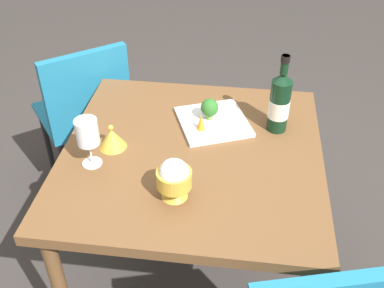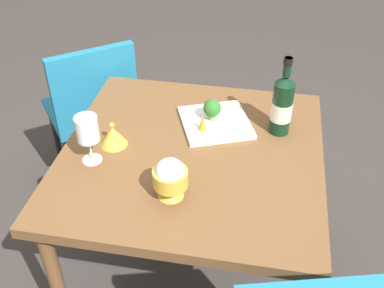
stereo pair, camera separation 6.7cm
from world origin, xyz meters
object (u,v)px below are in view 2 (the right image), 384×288
(rice_bowl, at_px, (170,178))
(broccoli_floret, at_px, (212,108))
(wine_glass, at_px, (87,130))
(serving_plate, at_px, (215,122))
(chair_by_wall, at_px, (93,105))
(wine_bottle, at_px, (282,105))
(rice_bowl_lid, at_px, (113,135))
(carrot_garnish_left, at_px, (203,122))

(rice_bowl, bearing_deg, broccoli_floret, -9.31)
(wine_glass, distance_m, serving_plate, 0.50)
(chair_by_wall, xyz_separation_m, wine_bottle, (-0.34, -0.88, 0.32))
(wine_bottle, height_order, serving_plate, wine_bottle)
(wine_bottle, bearing_deg, rice_bowl_lid, 107.73)
(chair_by_wall, bearing_deg, serving_plate, -65.95)
(rice_bowl, bearing_deg, wine_bottle, -38.37)
(wine_bottle, bearing_deg, wine_glass, 114.62)
(wine_bottle, relative_size, carrot_garnish_left, 4.72)
(chair_by_wall, relative_size, rice_bowl_lid, 8.50)
(wine_bottle, height_order, broccoli_floret, wine_bottle)
(serving_plate, distance_m, broccoli_floret, 0.06)
(rice_bowl, bearing_deg, carrot_garnish_left, -7.25)
(chair_by_wall, distance_m, wine_bottle, 1.00)
(wine_glass, relative_size, rice_bowl, 1.26)
(serving_plate, bearing_deg, wine_glass, 126.76)
(rice_bowl, relative_size, broccoli_floret, 1.65)
(rice_bowl, bearing_deg, rice_bowl_lid, 49.44)
(rice_bowl_lid, relative_size, carrot_garnish_left, 1.55)
(wine_glass, bearing_deg, broccoli_floret, -51.48)
(wine_glass, distance_m, broccoli_floret, 0.48)
(wine_bottle, xyz_separation_m, carrot_garnish_left, (-0.06, 0.28, -0.07))
(carrot_garnish_left, bearing_deg, wine_bottle, -77.43)
(chair_by_wall, xyz_separation_m, rice_bowl, (-0.75, -0.56, 0.28))
(wine_bottle, bearing_deg, chair_by_wall, 68.73)
(chair_by_wall, bearing_deg, wine_glass, -106.12)
(wine_glass, bearing_deg, serving_plate, -53.24)
(rice_bowl, xyz_separation_m, serving_plate, (0.41, -0.08, -0.07))
(wine_bottle, bearing_deg, carrot_garnish_left, 102.57)
(rice_bowl_lid, xyz_separation_m, serving_plate, (0.19, -0.34, -0.03))
(rice_bowl_lid, bearing_deg, wine_glass, 155.96)
(chair_by_wall, xyz_separation_m, wine_glass, (-0.63, -0.25, 0.33))
(broccoli_floret, relative_size, carrot_garnish_left, 1.33)
(chair_by_wall, relative_size, carrot_garnish_left, 13.19)
(chair_by_wall, height_order, wine_bottle, wine_bottle)
(wine_glass, bearing_deg, carrot_garnish_left, -57.11)
(wine_bottle, bearing_deg, serving_plate, 89.35)
(chair_by_wall, bearing_deg, carrot_garnish_left, -71.97)
(wine_bottle, relative_size, rice_bowl, 2.15)
(serving_plate, height_order, carrot_garnish_left, carrot_garnish_left)
(rice_bowl_lid, bearing_deg, wine_bottle, -72.27)
(chair_by_wall, bearing_deg, rice_bowl, -91.41)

